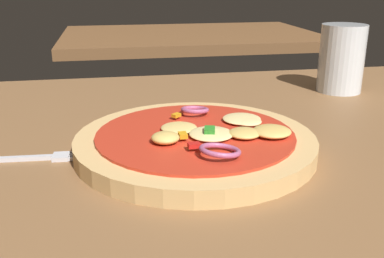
# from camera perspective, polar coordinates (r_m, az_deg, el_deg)

# --- Properties ---
(dining_table) EXTENTS (1.44, 0.88, 0.03)m
(dining_table) POSITION_cam_1_polar(r_m,az_deg,el_deg) (0.51, 6.80, -5.36)
(dining_table) COLOR brown
(dining_table) RESTS_ON ground
(pizza) EXTENTS (0.28, 0.28, 0.03)m
(pizza) POSITION_cam_1_polar(r_m,az_deg,el_deg) (0.51, 0.63, -1.60)
(pizza) COLOR tan
(pizza) RESTS_ON dining_table
(fork) EXTENTS (0.18, 0.02, 0.01)m
(fork) POSITION_cam_1_polar(r_m,az_deg,el_deg) (0.52, -19.80, -3.51)
(fork) COLOR silver
(fork) RESTS_ON dining_table
(beer_glass) EXTENTS (0.08, 0.08, 0.11)m
(beer_glass) POSITION_cam_1_polar(r_m,az_deg,el_deg) (0.81, 18.51, 8.29)
(beer_glass) COLOR silver
(beer_glass) RESTS_ON dining_table
(background_table) EXTENTS (0.85, 0.56, 0.03)m
(background_table) POSITION_cam_1_polar(r_m,az_deg,el_deg) (1.56, -0.23, 11.60)
(background_table) COLOR brown
(background_table) RESTS_ON ground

